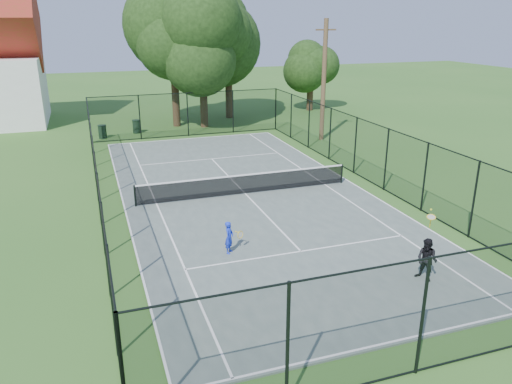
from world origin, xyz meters
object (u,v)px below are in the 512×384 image
object	(u,v)px
trash_bin_left	(102,132)
trash_bin_right	(137,126)
utility_pole	(324,80)
tennis_net	(245,183)
player_black	(427,260)
player_blue	(229,237)

from	to	relation	value
trash_bin_left	trash_bin_right	bearing A→B (deg)	21.06
trash_bin_right	utility_pole	xyz separation A→B (m)	(11.60, -6.09, 3.47)
tennis_net	player_black	bearing A→B (deg)	-73.25
trash_bin_right	tennis_net	bearing A→B (deg)	-77.60
tennis_net	trash_bin_left	size ratio (longest dim) A/B	11.10
trash_bin_left	player_blue	distance (m)	20.11
trash_bin_right	player_black	bearing A→B (deg)	-75.90
trash_bin_left	player_black	distance (m)	25.16
utility_pole	player_black	distance (m)	19.53
trash_bin_left	tennis_net	bearing A→B (deg)	-68.08
trash_bin_right	player_blue	size ratio (longest dim) A/B	0.82
player_black	player_blue	bearing A→B (deg)	143.90
player_blue	utility_pole	bearing A→B (deg)	53.96
trash_bin_left	trash_bin_right	world-z (taller)	trash_bin_right
player_black	trash_bin_left	bearing A→B (deg)	109.89
tennis_net	player_blue	xyz separation A→B (m)	(-2.39, -5.66, 0.06)
player_blue	player_black	world-z (taller)	player_black
player_black	tennis_net	bearing A→B (deg)	106.75
player_blue	trash_bin_left	bearing A→B (deg)	99.49
player_blue	trash_bin_right	bearing A→B (deg)	92.56
tennis_net	trash_bin_left	distance (m)	15.28
trash_bin_left	trash_bin_right	size ratio (longest dim) A/B	0.96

